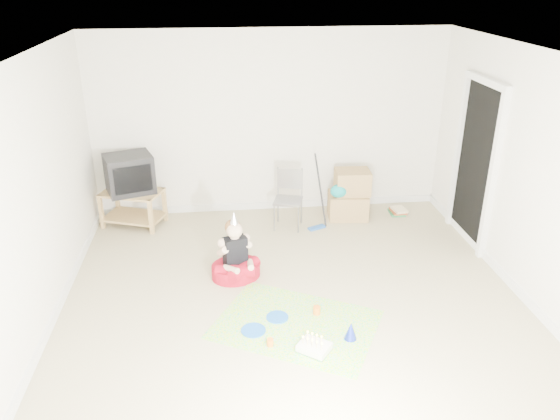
{
  "coord_description": "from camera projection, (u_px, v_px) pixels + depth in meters",
  "views": [
    {
      "loc": [
        -0.71,
        -4.99,
        3.33
      ],
      "look_at": [
        -0.1,
        0.4,
        0.9
      ],
      "focal_mm": 35.0,
      "sensor_mm": 36.0,
      "label": 1
    }
  ],
  "objects": [
    {
      "name": "ground",
      "position": [
        293.0,
        299.0,
        5.96
      ],
      "size": [
        5.0,
        5.0,
        0.0
      ],
      "primitive_type": "plane",
      "color": "tan",
      "rests_on": "ground"
    },
    {
      "name": "doorway_recess",
      "position": [
        476.0,
        166.0,
        6.88
      ],
      "size": [
        0.02,
        0.9,
        2.05
      ],
      "primitive_type": "cube",
      "color": "black",
      "rests_on": "ground"
    },
    {
      "name": "tv_stand",
      "position": [
        133.0,
        205.0,
        7.58
      ],
      "size": [
        0.92,
        0.74,
        0.5
      ],
      "color": "#AC874D",
      "rests_on": "ground"
    },
    {
      "name": "crt_tv",
      "position": [
        129.0,
        174.0,
        7.39
      ],
      "size": [
        0.74,
        0.67,
        0.52
      ],
      "primitive_type": "cube",
      "rotation": [
        0.0,
        0.0,
        0.33
      ],
      "color": "black",
      "rests_on": "tv_stand"
    },
    {
      "name": "folding_chair",
      "position": [
        288.0,
        201.0,
        7.46
      ],
      "size": [
        0.45,
        0.44,
        0.82
      ],
      "color": "gray",
      "rests_on": "ground"
    },
    {
      "name": "cardboard_boxes",
      "position": [
        349.0,
        195.0,
        7.79
      ],
      "size": [
        0.6,
        0.48,
        0.7
      ],
      "color": "#A58250",
      "rests_on": "ground"
    },
    {
      "name": "floor_mop",
      "position": [
        317.0,
        211.0,
        7.47
      ],
      "size": [
        0.26,
        0.32,
        1.0
      ],
      "color": "blue",
      "rests_on": "ground"
    },
    {
      "name": "book_pile",
      "position": [
        398.0,
        211.0,
        8.02
      ],
      "size": [
        0.22,
        0.27,
        0.09
      ],
      "color": "#2A7F46",
      "rests_on": "ground"
    },
    {
      "name": "seated_woman",
      "position": [
        236.0,
        263.0,
        6.34
      ],
      "size": [
        0.74,
        0.74,
        0.83
      ],
      "color": "#A50F20",
      "rests_on": "ground"
    },
    {
      "name": "party_mat",
      "position": [
        296.0,
        324.0,
        5.54
      ],
      "size": [
        1.92,
        1.74,
        0.01
      ],
      "primitive_type": "cube",
      "rotation": [
        0.0,
        0.0,
        -0.5
      ],
      "color": "#DE2E95",
      "rests_on": "ground"
    },
    {
      "name": "birthday_cake",
      "position": [
        314.0,
        348.0,
        5.14
      ],
      "size": [
        0.36,
        0.35,
        0.14
      ],
      "color": "white",
      "rests_on": "party_mat"
    },
    {
      "name": "blue_plate_near",
      "position": [
        277.0,
        317.0,
        5.64
      ],
      "size": [
        0.32,
        0.32,
        0.01
      ],
      "primitive_type": "cylinder",
      "rotation": [
        0.0,
        0.0,
        -0.67
      ],
      "color": "blue",
      "rests_on": "party_mat"
    },
    {
      "name": "blue_plate_far",
      "position": [
        253.0,
        330.0,
        5.43
      ],
      "size": [
        0.28,
        0.28,
        0.01
      ],
      "primitive_type": "cylinder",
      "rotation": [
        0.0,
        0.0,
        -0.15
      ],
      "color": "blue",
      "rests_on": "party_mat"
    },
    {
      "name": "orange_cup_near",
      "position": [
        317.0,
        310.0,
        5.69
      ],
      "size": [
        0.11,
        0.11,
        0.09
      ],
      "primitive_type": "cylinder",
      "rotation": [
        0.0,
        0.0,
        -0.56
      ],
      "color": "orange",
      "rests_on": "party_mat"
    },
    {
      "name": "orange_cup_far",
      "position": [
        270.0,
        342.0,
        5.21
      ],
      "size": [
        0.08,
        0.08,
        0.07
      ],
      "primitive_type": "cylinder",
      "rotation": [
        0.0,
        0.0,
        -0.21
      ],
      "color": "orange",
      "rests_on": "party_mat"
    },
    {
      "name": "blue_party_hat",
      "position": [
        351.0,
        331.0,
        5.29
      ],
      "size": [
        0.15,
        0.15,
        0.18
      ],
      "primitive_type": "cone",
      "rotation": [
        0.0,
        0.0,
        -0.24
      ],
      "color": "#1C2EC5",
      "rests_on": "party_mat"
    }
  ]
}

